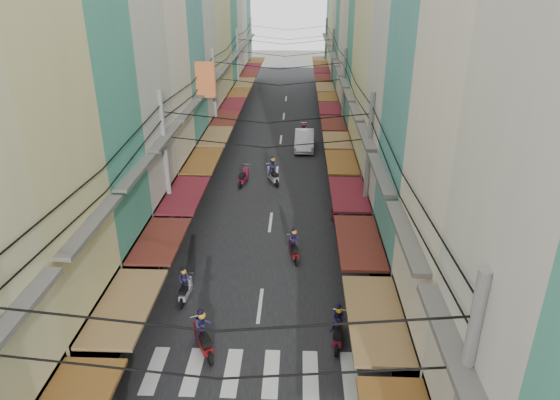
% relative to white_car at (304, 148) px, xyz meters
% --- Properties ---
extents(ground, '(160.00, 160.00, 0.00)m').
position_rel_white_car_xyz_m(ground, '(-2.02, -19.67, 0.00)').
color(ground, slate).
rests_on(ground, ground).
extents(road, '(10.00, 80.00, 0.02)m').
position_rel_white_car_xyz_m(road, '(-2.02, 0.33, 0.01)').
color(road, black).
rests_on(road, ground).
extents(sidewalk_left, '(3.00, 80.00, 0.06)m').
position_rel_white_car_xyz_m(sidewalk_left, '(-8.52, 0.33, 0.03)').
color(sidewalk_left, slate).
rests_on(sidewalk_left, ground).
extents(sidewalk_right, '(3.00, 80.00, 0.06)m').
position_rel_white_car_xyz_m(sidewalk_right, '(4.48, 0.33, 0.03)').
color(sidewalk_right, slate).
rests_on(sidewalk_right, ground).
extents(crosswalk, '(7.55, 2.40, 0.01)m').
position_rel_white_car_xyz_m(crosswalk, '(-2.02, -25.67, 0.03)').
color(crosswalk, silver).
rests_on(crosswalk, ground).
extents(building_row_left, '(7.80, 67.67, 23.70)m').
position_rel_white_car_xyz_m(building_row_left, '(-9.94, -3.11, 9.78)').
color(building_row_left, beige).
rests_on(building_row_left, ground).
extents(building_row_right, '(7.80, 68.98, 22.59)m').
position_rel_white_car_xyz_m(building_row_right, '(5.90, -3.22, 9.41)').
color(building_row_right, teal).
rests_on(building_row_right, ground).
extents(utility_poles, '(10.20, 66.13, 8.20)m').
position_rel_white_car_xyz_m(utility_poles, '(-2.02, -4.66, 6.59)').
color(utility_poles, gray).
rests_on(utility_poles, ground).
extents(white_car, '(5.21, 2.13, 1.82)m').
position_rel_white_car_xyz_m(white_car, '(0.00, 0.00, 0.00)').
color(white_car, silver).
rests_on(white_car, ground).
extents(bicycle, '(1.72, 0.96, 1.11)m').
position_rel_white_car_xyz_m(bicycle, '(4.87, -21.75, 0.00)').
color(bicycle, black).
rests_on(bicycle, ground).
extents(moving_scooters, '(7.49, 31.00, 1.97)m').
position_rel_white_car_xyz_m(moving_scooters, '(-1.83, -15.43, 0.55)').
color(moving_scooters, black).
rests_on(moving_scooters, ground).
extents(parked_scooters, '(13.05, 15.16, 1.00)m').
position_rel_white_car_xyz_m(parked_scooters, '(1.47, -24.21, 0.48)').
color(parked_scooters, black).
rests_on(parked_scooters, ground).
extents(pedestrians, '(11.32, 21.88, 2.24)m').
position_rel_white_car_xyz_m(pedestrians, '(-6.30, -18.36, 1.06)').
color(pedestrians, '#251E28').
rests_on(pedestrians, ground).
extents(market_umbrella, '(2.13, 2.13, 2.24)m').
position_rel_white_car_xyz_m(market_umbrella, '(5.18, -24.75, 1.97)').
color(market_umbrella, '#B2B2B7').
rests_on(market_umbrella, ground).
extents(traffic_sign, '(0.10, 0.69, 3.16)m').
position_rel_white_car_xyz_m(traffic_sign, '(3.06, -22.83, 2.33)').
color(traffic_sign, gray).
rests_on(traffic_sign, ground).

